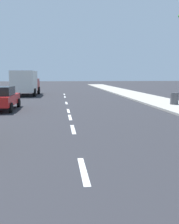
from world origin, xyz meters
name	(u,v)px	position (x,y,z in m)	size (l,w,h in m)	color
ground_plane	(68,108)	(0.00, 20.00, 0.00)	(160.00, 160.00, 0.00)	#2D2D33
sidewalk_strip	(163,102)	(8.00, 22.00, 0.07)	(3.60, 80.00, 0.14)	#B2ADA3
lane_stripe_2	(83,170)	(0.00, 8.25, 0.00)	(0.16, 1.80, 0.01)	white
lane_stripe_3	(73,129)	(0.00, 12.91, 0.00)	(0.16, 1.80, 0.01)	white
lane_stripe_4	(70,117)	(0.00, 15.98, 0.00)	(0.16, 1.80, 0.01)	white
lane_stripe_5	(68,111)	(0.00, 18.49, 0.00)	(0.16, 1.80, 0.01)	white
lane_stripe_6	(66,103)	(0.00, 23.15, 0.00)	(0.16, 1.80, 0.01)	white
lane_stripe_7	(65,97)	(0.00, 29.01, 0.00)	(0.16, 1.80, 0.01)	white
lane_stripe_8	(64,94)	(0.00, 32.70, 0.00)	(0.16, 1.80, 0.01)	white
parked_car_red	(1,98)	(-4.41, 19.41, 0.84)	(1.93, 4.10, 1.57)	red
delivery_truck	(26,82)	(-4.41, 31.52, 1.50)	(2.83, 6.31, 2.80)	maroon
trash_bin_far	(174,98)	(8.02, 20.01, 0.58)	(0.60, 0.60, 0.89)	#47474C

